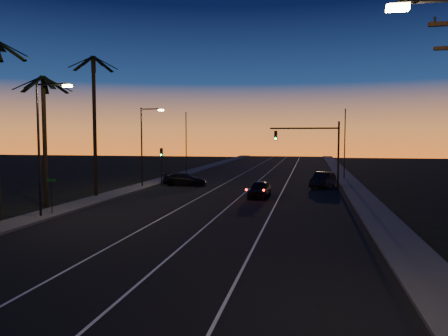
% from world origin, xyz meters
% --- Properties ---
extents(road, '(20.00, 170.00, 0.01)m').
position_xyz_m(road, '(0.00, 30.00, 0.01)').
color(road, black).
rests_on(road, ground).
extents(sidewalk_left, '(2.40, 170.00, 0.16)m').
position_xyz_m(sidewalk_left, '(-11.20, 30.00, 0.08)').
color(sidewalk_left, '#3C3C39').
rests_on(sidewalk_left, ground).
extents(sidewalk_right, '(2.40, 170.00, 0.16)m').
position_xyz_m(sidewalk_right, '(11.20, 30.00, 0.08)').
color(sidewalk_right, '#3C3C39').
rests_on(sidewalk_right, ground).
extents(lane_stripe_left, '(0.12, 160.00, 0.01)m').
position_xyz_m(lane_stripe_left, '(-3.00, 30.00, 0.02)').
color(lane_stripe_left, silver).
rests_on(lane_stripe_left, road).
extents(lane_stripe_mid, '(0.12, 160.00, 0.01)m').
position_xyz_m(lane_stripe_mid, '(0.50, 30.00, 0.02)').
color(lane_stripe_mid, silver).
rests_on(lane_stripe_mid, road).
extents(lane_stripe_right, '(0.12, 160.00, 0.01)m').
position_xyz_m(lane_stripe_right, '(4.00, 30.00, 0.02)').
color(lane_stripe_right, silver).
rests_on(lane_stripe_right, road).
extents(palm_mid, '(4.25, 4.16, 10.03)m').
position_xyz_m(palm_mid, '(-13.20, 24.00, 6.25)').
color(palm_mid, black).
rests_on(palm_mid, ground).
extents(palm_far, '(4.25, 4.16, 12.53)m').
position_xyz_m(palm_far, '(-12.20, 30.00, 7.61)').
color(palm_far, black).
rests_on(palm_far, ground).
extents(streetlight_left_near, '(2.55, 0.26, 9.00)m').
position_xyz_m(streetlight_left_near, '(-10.70, 20.00, 5.32)').
color(streetlight_left_near, black).
rests_on(streetlight_left_near, ground).
extents(streetlight_left_far, '(2.55, 0.26, 8.50)m').
position_xyz_m(streetlight_left_far, '(-10.69, 38.00, 5.06)').
color(streetlight_left_far, black).
rests_on(streetlight_left_far, ground).
extents(street_sign, '(0.70, 0.06, 2.60)m').
position_xyz_m(street_sign, '(-10.80, 21.00, 1.66)').
color(street_sign, black).
rests_on(street_sign, ground).
extents(signal_mast, '(7.10, 0.41, 7.00)m').
position_xyz_m(signal_mast, '(7.14, 39.99, 4.78)').
color(signal_mast, black).
rests_on(signal_mast, ground).
extents(signal_post, '(0.28, 0.37, 4.20)m').
position_xyz_m(signal_post, '(-9.50, 39.98, 2.89)').
color(signal_post, black).
rests_on(signal_post, ground).
extents(far_pole_left, '(0.14, 0.14, 9.00)m').
position_xyz_m(far_pole_left, '(-11.00, 55.00, 4.50)').
color(far_pole_left, black).
rests_on(far_pole_left, ground).
extents(far_pole_right, '(0.14, 0.14, 9.00)m').
position_xyz_m(far_pole_right, '(11.00, 52.00, 4.50)').
color(far_pole_right, black).
rests_on(far_pole_right, ground).
extents(lead_car, '(1.89, 4.89, 1.47)m').
position_xyz_m(lead_car, '(2.26, 32.68, 0.75)').
color(lead_car, black).
rests_on(lead_car, road).
extents(right_car, '(3.00, 5.24, 1.63)m').
position_xyz_m(right_car, '(8.04, 41.54, 0.83)').
color(right_car, black).
rests_on(right_car, road).
extents(cross_car, '(4.88, 2.08, 1.40)m').
position_xyz_m(cross_car, '(-6.94, 40.29, 0.71)').
color(cross_car, black).
rests_on(cross_car, road).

